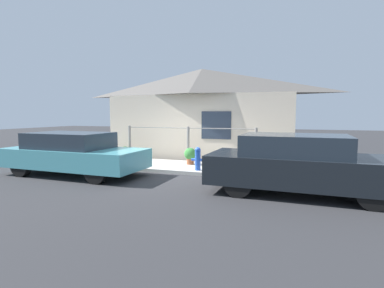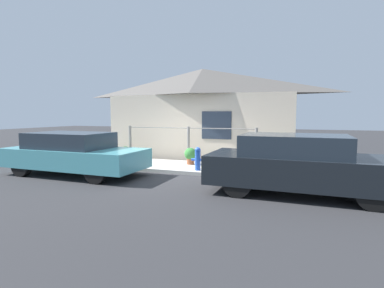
{
  "view_description": "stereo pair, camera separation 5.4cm",
  "coord_description": "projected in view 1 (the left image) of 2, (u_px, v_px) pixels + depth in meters",
  "views": [
    {
      "loc": [
        3.73,
        -8.19,
        1.8
      ],
      "look_at": [
        0.69,
        0.3,
        0.9
      ],
      "focal_mm": 28.0,
      "sensor_mm": 36.0,
      "label": 1
    },
    {
      "loc": [
        3.78,
        -8.17,
        1.8
      ],
      "look_at": [
        0.69,
        0.3,
        0.9
      ],
      "focal_mm": 28.0,
      "sensor_mm": 36.0,
      "label": 2
    }
  ],
  "objects": [
    {
      "name": "potted_plant_corner",
      "position": [
        298.0,
        160.0,
        8.94
      ],
      "size": [
        0.46,
        0.46,
        0.6
      ],
      "color": "slate",
      "rests_on": "sidewalk"
    },
    {
      "name": "fire_hydrant",
      "position": [
        198.0,
        158.0,
        9.05
      ],
      "size": [
        0.4,
        0.18,
        0.7
      ],
      "color": "blue",
      "rests_on": "sidewalk"
    },
    {
      "name": "potted_plant_by_fence",
      "position": [
        125.0,
        152.0,
        11.4
      ],
      "size": [
        0.38,
        0.38,
        0.48
      ],
      "color": "brown",
      "rests_on": "sidewalk"
    },
    {
      "name": "potted_plant_near_hydrant",
      "position": [
        190.0,
        155.0,
        10.13
      ],
      "size": [
        0.41,
        0.41,
        0.56
      ],
      "color": "#9E5638",
      "rests_on": "sidewalk"
    },
    {
      "name": "fence",
      "position": [
        188.0,
        142.0,
        10.71
      ],
      "size": [
        4.9,
        0.1,
        1.25
      ],
      "color": "gray",
      "rests_on": "sidewalk"
    },
    {
      "name": "car_left",
      "position": [
        73.0,
        153.0,
        8.84
      ],
      "size": [
        4.26,
        1.74,
        1.26
      ],
      "rotation": [
        0.0,
        0.0,
        -0.01
      ],
      "color": "teal",
      "rests_on": "ground_plane"
    },
    {
      "name": "house",
      "position": [
        201.0,
        87.0,
        11.89
      ],
      "size": [
        7.62,
        2.23,
        3.6
      ],
      "color": "beige",
      "rests_on": "ground_plane"
    },
    {
      "name": "ground_plane",
      "position": [
        167.0,
        174.0,
        9.1
      ],
      "size": [
        60.0,
        60.0,
        0.0
      ],
      "primitive_type": "plane",
      "color": "#2D2D30"
    },
    {
      "name": "sidewalk",
      "position": [
        179.0,
        167.0,
        10.01
      ],
      "size": [
        24.0,
        1.95,
        0.11
      ],
      "color": "#B2AFA8",
      "rests_on": "ground_plane"
    },
    {
      "name": "car_right",
      "position": [
        300.0,
        164.0,
        6.72
      ],
      "size": [
        4.17,
        1.82,
        1.34
      ],
      "rotation": [
        0.0,
        0.0,
        -0.01
      ],
      "color": "black",
      "rests_on": "ground_plane"
    }
  ]
}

